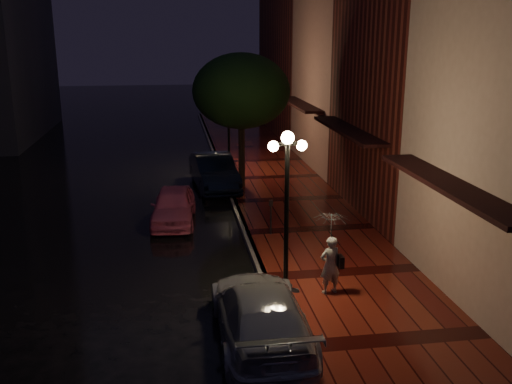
{
  "coord_description": "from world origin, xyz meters",
  "views": [
    {
      "loc": [
        -2.41,
        -18.24,
        6.72
      ],
      "look_at": [
        0.42,
        0.57,
        1.4
      ],
      "focal_mm": 40.0,
      "sensor_mm": 36.0,
      "label": 1
    }
  ],
  "objects_px": {
    "navy_car": "(214,172)",
    "silver_car": "(261,314)",
    "streetlamp_far": "(229,122)",
    "parking_meter": "(271,214)",
    "streetlamp_near": "(287,205)",
    "woman_with_umbrella": "(331,241)",
    "street_tree": "(241,93)",
    "pink_car": "(174,206)"
  },
  "relations": [
    {
      "from": "street_tree",
      "to": "silver_car",
      "type": "distance_m",
      "value": 13.44
    },
    {
      "from": "street_tree",
      "to": "woman_with_umbrella",
      "type": "bearing_deg",
      "value": -85.22
    },
    {
      "from": "street_tree",
      "to": "navy_car",
      "type": "bearing_deg",
      "value": 162.09
    },
    {
      "from": "navy_car",
      "to": "street_tree",
      "type": "bearing_deg",
      "value": -23.78
    },
    {
      "from": "parking_meter",
      "to": "street_tree",
      "type": "bearing_deg",
      "value": 79.38
    },
    {
      "from": "streetlamp_near",
      "to": "pink_car",
      "type": "height_order",
      "value": "streetlamp_near"
    },
    {
      "from": "street_tree",
      "to": "pink_car",
      "type": "bearing_deg",
      "value": -126.41
    },
    {
      "from": "pink_car",
      "to": "parking_meter",
      "type": "relative_size",
      "value": 3.13
    },
    {
      "from": "street_tree",
      "to": "pink_car",
      "type": "relative_size",
      "value": 1.54
    },
    {
      "from": "streetlamp_far",
      "to": "navy_car",
      "type": "xyz_separation_m",
      "value": [
        -0.95,
        -2.62,
        -1.83
      ]
    },
    {
      "from": "streetlamp_far",
      "to": "navy_car",
      "type": "distance_m",
      "value": 3.33
    },
    {
      "from": "streetlamp_near",
      "to": "navy_car",
      "type": "xyz_separation_m",
      "value": [
        -0.95,
        11.38,
        -1.83
      ]
    },
    {
      "from": "street_tree",
      "to": "silver_car",
      "type": "bearing_deg",
      "value": -95.35
    },
    {
      "from": "streetlamp_near",
      "to": "navy_car",
      "type": "height_order",
      "value": "streetlamp_near"
    },
    {
      "from": "navy_car",
      "to": "parking_meter",
      "type": "relative_size",
      "value": 3.87
    },
    {
      "from": "street_tree",
      "to": "navy_car",
      "type": "relative_size",
      "value": 1.25
    },
    {
      "from": "navy_car",
      "to": "woman_with_umbrella",
      "type": "height_order",
      "value": "woman_with_umbrella"
    },
    {
      "from": "navy_car",
      "to": "silver_car",
      "type": "distance_m",
      "value": 13.3
    },
    {
      "from": "pink_car",
      "to": "parking_meter",
      "type": "height_order",
      "value": "parking_meter"
    },
    {
      "from": "silver_car",
      "to": "woman_with_umbrella",
      "type": "relative_size",
      "value": 2.21
    },
    {
      "from": "streetlamp_near",
      "to": "streetlamp_far",
      "type": "bearing_deg",
      "value": 90.0
    },
    {
      "from": "pink_car",
      "to": "woman_with_umbrella",
      "type": "distance_m",
      "value": 7.97
    },
    {
      "from": "streetlamp_far",
      "to": "woman_with_umbrella",
      "type": "height_order",
      "value": "streetlamp_far"
    },
    {
      "from": "silver_car",
      "to": "woman_with_umbrella",
      "type": "bearing_deg",
      "value": -137.7
    },
    {
      "from": "streetlamp_far",
      "to": "woman_with_umbrella",
      "type": "distance_m",
      "value": 14.07
    },
    {
      "from": "silver_car",
      "to": "parking_meter",
      "type": "relative_size",
      "value": 4.02
    },
    {
      "from": "streetlamp_near",
      "to": "navy_car",
      "type": "bearing_deg",
      "value": 94.77
    },
    {
      "from": "streetlamp_far",
      "to": "parking_meter",
      "type": "height_order",
      "value": "streetlamp_far"
    },
    {
      "from": "navy_car",
      "to": "streetlamp_near",
      "type": "bearing_deg",
      "value": -91.1
    },
    {
      "from": "streetlamp_near",
      "to": "silver_car",
      "type": "relative_size",
      "value": 0.89
    },
    {
      "from": "woman_with_umbrella",
      "to": "parking_meter",
      "type": "distance_m",
      "value": 4.78
    },
    {
      "from": "street_tree",
      "to": "streetlamp_near",
      "type": "bearing_deg",
      "value": -91.35
    },
    {
      "from": "navy_car",
      "to": "silver_car",
      "type": "xyz_separation_m",
      "value": [
        0.0,
        -13.3,
        -0.07
      ]
    },
    {
      "from": "street_tree",
      "to": "silver_car",
      "type": "relative_size",
      "value": 1.2
    },
    {
      "from": "street_tree",
      "to": "woman_with_umbrella",
      "type": "relative_size",
      "value": 2.65
    },
    {
      "from": "navy_car",
      "to": "woman_with_umbrella",
      "type": "distance_m",
      "value": 11.6
    },
    {
      "from": "parking_meter",
      "to": "streetlamp_near",
      "type": "bearing_deg",
      "value": -107.6
    },
    {
      "from": "woman_with_umbrella",
      "to": "streetlamp_far",
      "type": "bearing_deg",
      "value": -99.37
    },
    {
      "from": "street_tree",
      "to": "silver_car",
      "type": "height_order",
      "value": "street_tree"
    },
    {
      "from": "streetlamp_far",
      "to": "silver_car",
      "type": "height_order",
      "value": "streetlamp_far"
    },
    {
      "from": "woman_with_umbrella",
      "to": "parking_meter",
      "type": "height_order",
      "value": "woman_with_umbrella"
    },
    {
      "from": "streetlamp_near",
      "to": "parking_meter",
      "type": "xyz_separation_m",
      "value": [
        0.44,
        4.68,
        -1.72
      ]
    }
  ]
}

